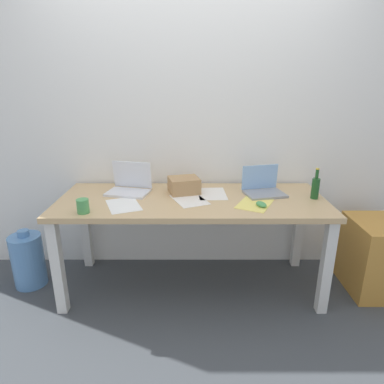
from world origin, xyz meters
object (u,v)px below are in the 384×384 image
Objects in this scene: cardboard_box at (184,185)px; coffee_mug at (83,206)px; desk at (192,210)px; beer_bottle at (315,187)px; laptop_right at (263,188)px; computer_mouse at (261,204)px; water_cooler_jug at (28,260)px; filing_cabinet at (375,256)px; laptop_left at (129,186)px.

cardboard_box is 0.78m from coffee_mug.
cardboard_box is at bearing 115.37° from desk.
cardboard_box is at bearing 32.09° from coffee_mug.
beer_bottle is 1.03× the size of cardboard_box.
laptop_right is 1.33m from coffee_mug.
computer_mouse reaches higher than water_cooler_jug.
desk is at bearing -179.81° from beer_bottle.
desk is 3.45× the size of filing_cabinet.
coffee_mug reaches higher than computer_mouse.
desk is 0.21m from cardboard_box.
laptop_left reaches higher than water_cooler_jug.
desk is 0.53m from laptop_left.
desk is 8.82× the size of cardboard_box.
laptop_left is at bearing 178.91° from cardboard_box.
computer_mouse is 0.62m from cardboard_box.
filing_cabinet is (0.52, -0.04, -0.55)m from beer_bottle.
water_cooler_jug is (-1.26, -0.11, -0.60)m from cardboard_box.
coffee_mug reaches higher than desk.
cardboard_box is at bearing 131.40° from computer_mouse.
beer_bottle is 2.32m from water_cooler_jug.
laptop_left reaches higher than beer_bottle.
computer_mouse is at bearing -172.25° from filing_cabinet.
beer_bottle is at bearing -5.54° from laptop_left.
laptop_left is 1.41m from beer_bottle.
coffee_mug is at bearing -147.91° from cardboard_box.
water_cooler_jug is (-1.32, 0.02, -0.44)m from desk.
laptop_right is 0.29m from computer_mouse.
laptop_right reaches higher than filing_cabinet.
cardboard_box is 1.40m from water_cooler_jug.
cardboard_box is 0.47× the size of water_cooler_jug.
coffee_mug is 0.20× the size of water_cooler_jug.
coffee_mug is at bearing 165.65° from computer_mouse.
cardboard_box is 1.59m from filing_cabinet.
cardboard_box is at bearing 177.91° from laptop_right.
laptop_left is 1.59× the size of cardboard_box.
laptop_left is 2.00m from filing_cabinet.
water_cooler_jug is at bearing 179.21° from desk.
filing_cabinet is (0.95, 0.13, -0.48)m from computer_mouse.
laptop_left reaches higher than cardboard_box.
desk is 5.54× the size of laptop_left.
desk reaches higher than water_cooler_jug.
laptop_left is 1.07× the size of laptop_right.
cardboard_box is (-0.97, 0.13, -0.03)m from beer_bottle.
beer_bottle is at bearing -0.39° from water_cooler_jug.
computer_mouse is at bearing 5.36° from coffee_mug.
laptop_right is 3.54× the size of coffee_mug.
laptop_left reaches higher than computer_mouse.
filing_cabinet is at bearing -6.54° from cardboard_box.
beer_bottle reaches higher than filing_cabinet.
laptop_left is 3.78× the size of coffee_mug.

